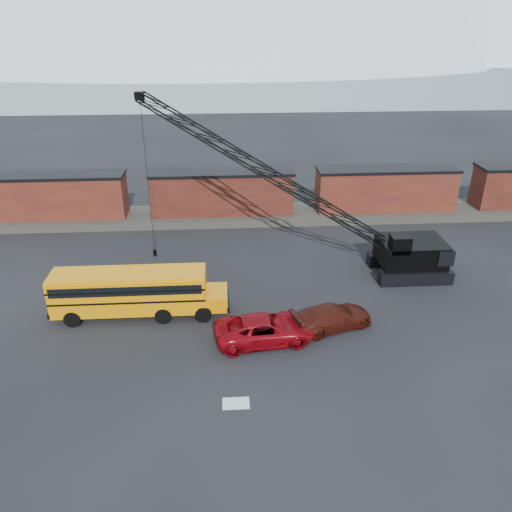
{
  "coord_description": "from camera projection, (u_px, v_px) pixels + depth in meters",
  "views": [
    {
      "loc": [
        0.24,
        -23.97,
        18.26
      ],
      "look_at": [
        2.28,
        7.28,
        3.0
      ],
      "focal_mm": 35.0,
      "sensor_mm": 36.0,
      "label": 1
    }
  ],
  "objects": [
    {
      "name": "boxcar_east_near",
      "position": [
        385.0,
        189.0,
        48.94
      ],
      "size": [
        13.7,
        3.1,
        4.17
      ],
      "color": "#4E1616",
      "rests_on": "gravel_berm"
    },
    {
      "name": "maroon_suv",
      "position": [
        332.0,
        317.0,
        31.86
      ],
      "size": [
        5.82,
        3.85,
        1.57
      ],
      "primitive_type": "imported",
      "rotation": [
        0.0,
        0.0,
        1.91
      ],
      "color": "#3D110A",
      "rests_on": "ground"
    },
    {
      "name": "boxcar_west_near",
      "position": [
        53.0,
        196.0,
        47.07
      ],
      "size": [
        13.7,
        3.1,
        4.17
      ],
      "color": "#4E1616",
      "rests_on": "gravel_berm"
    },
    {
      "name": "crawler_crane",
      "position": [
        271.0,
        175.0,
        37.0
      ],
      "size": [
        23.27,
        6.94,
        13.4
      ],
      "color": "black",
      "rests_on": "ground"
    },
    {
      "name": "red_pickup",
      "position": [
        265.0,
        329.0,
        30.53
      ],
      "size": [
        6.46,
        3.6,
        1.71
      ],
      "primitive_type": "imported",
      "rotation": [
        0.0,
        0.0,
        1.7
      ],
      "color": "maroon",
      "rests_on": "ground"
    },
    {
      "name": "school_bus",
      "position": [
        135.0,
        291.0,
        32.82
      ],
      "size": [
        11.65,
        2.65,
        3.19
      ],
      "color": "orange",
      "rests_on": "ground"
    },
    {
      "name": "snow_patch",
      "position": [
        236.0,
        403.0,
        25.92
      ],
      "size": [
        1.4,
        0.9,
        0.02
      ],
      "primitive_type": "cube",
      "color": "silver",
      "rests_on": "ground"
    },
    {
      "name": "boxcar_mid",
      "position": [
        222.0,
        192.0,
        48.01
      ],
      "size": [
        13.7,
        3.1,
        4.17
      ],
      "color": "#572618",
      "rests_on": "gravel_berm"
    },
    {
      "name": "gravel_berm",
      "position": [
        223.0,
        216.0,
        49.06
      ],
      "size": [
        120.0,
        5.0,
        0.7
      ],
      "primitive_type": "cube",
      "color": "#49453C",
      "rests_on": "ground"
    },
    {
      "name": "ground",
      "position": [
        226.0,
        356.0,
        29.48
      ],
      "size": [
        160.0,
        160.0,
        0.0
      ],
      "primitive_type": "plane",
      "color": "black",
      "rests_on": "ground"
    }
  ]
}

